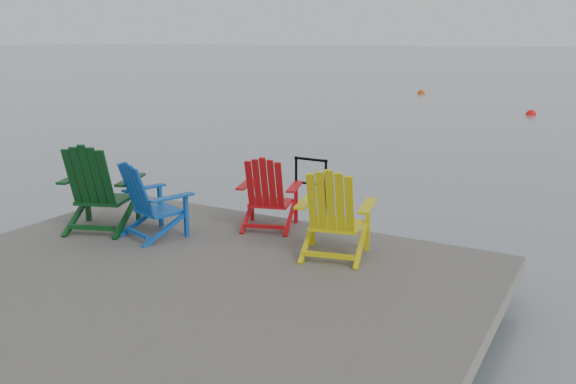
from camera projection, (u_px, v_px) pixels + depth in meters
The scene contains 9 objects.
ground at pixel (183, 326), 6.39m from camera, with size 400.00×400.00×0.00m, color slate.
dock at pixel (181, 295), 6.31m from camera, with size 6.00×5.00×1.40m.
handrail at pixel (311, 184), 8.09m from camera, with size 0.48×0.04×0.90m.
chair_green at pixel (98, 187), 7.79m from camera, with size 1.10×1.05×1.15m.
chair_blue at pixel (150, 199), 7.56m from camera, with size 0.91×0.87×0.97m.
chair_red at pixel (268, 192), 7.88m from camera, with size 0.91×0.87×0.97m.
chair_yellow at pixel (334, 213), 6.83m from camera, with size 0.96×0.91×1.05m.
buoy_a at pixel (531, 115), 23.68m from camera, with size 0.40×0.40×0.40m, color red.
buoy_b at pixel (421, 94), 32.52m from camera, with size 0.40×0.40×0.40m, color #BB420B.
Camera 1 is at (3.81, -4.57, 2.94)m, focal length 38.00 mm.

